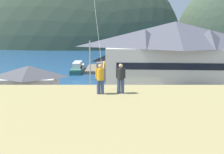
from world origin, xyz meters
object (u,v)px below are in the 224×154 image
at_px(parked_car_mid_row_far, 189,115).
at_px(moored_boat_outer_mooring, 111,67).
at_px(storage_shed_waterside, 109,66).
at_px(parked_car_back_row_left, 104,97).
at_px(storage_shed_near_lot, 30,84).
at_px(wharf_dock, 95,69).
at_px(parked_car_front_row_red, 134,116).
at_px(parking_light_pole, 91,65).
at_px(moored_boat_wharfside, 79,67).
at_px(moored_boat_inner_slip, 78,69).
at_px(parked_car_mid_row_near, 83,111).
at_px(person_kite_flyer, 101,78).
at_px(harbor_lodge, 175,50).
at_px(parked_car_back_row_right, 170,101).
at_px(person_companion, 121,78).
at_px(parked_car_corner_spot, 15,112).

bearing_deg(parked_car_mid_row_far, moored_boat_outer_mooring, 103.51).
distance_m(storage_shed_waterside, moored_boat_outer_mooring, 11.26).
distance_m(storage_shed_waterside, parked_car_back_row_left, 15.59).
bearing_deg(storage_shed_near_lot, wharf_dock, 75.52).
xyz_separation_m(parked_car_front_row_red, parking_light_pole, (-5.08, 10.46, 3.40)).
bearing_deg(storage_shed_waterside, moored_boat_wharfside, 123.91).
xyz_separation_m(moored_boat_outer_mooring, moored_boat_inner_slip, (-6.98, -3.74, 0.00)).
bearing_deg(storage_shed_waterside, wharf_dock, 108.01).
relative_size(moored_boat_wharfside, parking_light_pole, 0.96).
xyz_separation_m(parked_car_mid_row_near, parked_car_front_row_red, (5.21, -1.36, 0.00)).
bearing_deg(person_kite_flyer, harbor_lodge, 69.27).
height_order(harbor_lodge, person_kite_flyer, harbor_lodge).
bearing_deg(harbor_lodge, storage_shed_near_lot, -147.32).
bearing_deg(parked_car_mid_row_far, parked_car_back_row_right, 98.35).
height_order(wharf_dock, parked_car_back_row_left, parked_car_back_row_left).
relative_size(moored_boat_inner_slip, parked_car_mid_row_near, 1.67).
bearing_deg(parked_car_back_row_left, harbor_lodge, 50.23).
bearing_deg(parked_car_mid_row_far, storage_shed_near_lot, 157.12).
xyz_separation_m(parking_light_pole, person_companion, (3.45, -19.73, 2.26)).
bearing_deg(parked_car_mid_row_near, parked_car_mid_row_far, -5.94).
relative_size(harbor_lodge, person_kite_flyer, 13.86).
height_order(moored_boat_outer_mooring, parked_car_front_row_red, moored_boat_outer_mooring).
bearing_deg(parked_car_mid_row_far, parked_car_corner_spot, 176.86).
bearing_deg(wharf_dock, parking_light_pole, -87.36).
height_order(parked_car_mid_row_far, person_kite_flyer, person_kite_flyer).
bearing_deg(moored_boat_inner_slip, storage_shed_waterside, -47.44).
height_order(storage_shed_near_lot, parked_car_mid_row_near, storage_shed_near_lot).
height_order(wharf_dock, parking_light_pole, parking_light_pole).
relative_size(parked_car_mid_row_far, person_companion, 2.47).
distance_m(moored_boat_wharfside, moored_boat_inner_slip, 2.74).
xyz_separation_m(moored_boat_wharfside, parked_car_back_row_right, (14.29, -27.33, 0.34)).
bearing_deg(parked_car_back_row_right, storage_shed_near_lot, 171.71).
height_order(wharf_dock, moored_boat_inner_slip, moored_boat_inner_slip).
height_order(storage_shed_near_lot, person_kite_flyer, person_kite_flyer).
bearing_deg(parking_light_pole, parked_car_back_row_left, -61.48).
bearing_deg(moored_boat_inner_slip, wharf_dock, 38.51).
bearing_deg(parked_car_back_row_left, wharf_dock, 96.45).
distance_m(wharf_dock, parking_light_pole, 22.62).
relative_size(harbor_lodge, storage_shed_near_lot, 3.52).
relative_size(parked_car_front_row_red, parked_car_back_row_left, 1.01).
xyz_separation_m(moored_boat_inner_slip, parked_car_mid_row_near, (4.37, -28.55, 0.34)).
bearing_deg(person_companion, harbor_lodge, 71.12).
distance_m(moored_boat_outer_mooring, person_companion, 43.35).
height_order(storage_shed_waterside, parked_car_mid_row_far, storage_shed_waterside).
height_order(moored_boat_inner_slip, parked_car_back_row_left, moored_boat_inner_slip).
bearing_deg(moored_boat_wharfside, parking_light_pole, -78.47).
xyz_separation_m(moored_boat_outer_mooring, parking_light_pole, (-2.48, -23.19, 3.74)).
distance_m(wharf_dock, parked_car_mid_row_near, 31.34).
relative_size(parked_car_mid_row_near, parking_light_pole, 0.57).
xyz_separation_m(storage_shed_near_lot, person_companion, (10.89, -17.09, 4.21)).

